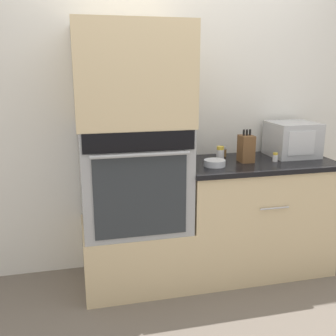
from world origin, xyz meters
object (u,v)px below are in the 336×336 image
(condiment_jar_near, at_px, (224,152))
(condiment_jar_back, at_px, (246,149))
(microwave, at_px, (292,139))
(knife_block, at_px, (246,148))
(condiment_jar_mid, at_px, (220,154))
(bowl, at_px, (215,163))
(wall_oven, at_px, (134,177))
(condiment_jar_far, at_px, (275,157))

(condiment_jar_near, xyz_separation_m, condiment_jar_back, (0.21, 0.04, 0.00))
(microwave, relative_size, knife_block, 1.45)
(condiment_jar_mid, bearing_deg, microwave, 3.39)
(bowl, bearing_deg, wall_oven, 172.08)
(microwave, xyz_separation_m, condiment_jar_far, (-0.22, -0.15, -0.10))
(bowl, height_order, condiment_jar_back, condiment_jar_back)
(condiment_jar_near, xyz_separation_m, condiment_jar_far, (0.31, -0.26, -0.00))
(condiment_jar_mid, distance_m, condiment_jar_back, 0.35)
(bowl, height_order, condiment_jar_mid, condiment_jar_mid)
(knife_block, relative_size, condiment_jar_mid, 2.16)
(knife_block, bearing_deg, condiment_jar_near, 113.12)
(wall_oven, xyz_separation_m, knife_block, (0.85, -0.01, 0.17))
(bowl, relative_size, condiment_jar_mid, 1.37)
(wall_oven, bearing_deg, condiment_jar_back, 14.30)
(condiment_jar_far, bearing_deg, condiment_jar_mid, 164.24)
(wall_oven, relative_size, condiment_jar_back, 8.57)
(condiment_jar_near, height_order, condiment_jar_mid, condiment_jar_mid)
(wall_oven, distance_m, condiment_jar_near, 0.79)
(condiment_jar_back, bearing_deg, microwave, -24.53)
(wall_oven, xyz_separation_m, bowl, (0.58, -0.08, 0.09))
(wall_oven, bearing_deg, condiment_jar_mid, 5.12)
(microwave, relative_size, condiment_jar_far, 5.34)
(bowl, distance_m, condiment_jar_back, 0.51)
(wall_oven, height_order, microwave, wall_oven)
(microwave, bearing_deg, condiment_jar_back, 155.47)
(condiment_jar_mid, distance_m, condiment_jar_far, 0.42)
(bowl, xyz_separation_m, condiment_jar_far, (0.50, 0.03, 0.01))
(microwave, height_order, condiment_jar_mid, microwave)
(knife_block, bearing_deg, bowl, -165.33)
(condiment_jar_mid, bearing_deg, bowl, -124.02)
(knife_block, relative_size, condiment_jar_far, 3.69)
(wall_oven, distance_m, bowl, 0.59)
(microwave, bearing_deg, bowl, -166.10)
(condiment_jar_near, xyz_separation_m, condiment_jar_mid, (-0.09, -0.14, 0.02))
(microwave, bearing_deg, condiment_jar_far, -146.05)
(knife_block, relative_size, condiment_jar_back, 2.84)
(wall_oven, xyz_separation_m, condiment_jar_mid, (0.67, 0.06, 0.12))
(microwave, bearing_deg, knife_block, -166.58)
(microwave, relative_size, bowl, 2.27)
(condiment_jar_back, bearing_deg, condiment_jar_near, -168.65)
(microwave, bearing_deg, condiment_jar_mid, -176.61)
(bowl, height_order, condiment_jar_near, condiment_jar_near)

